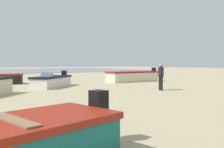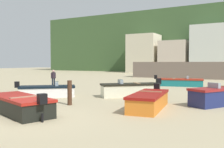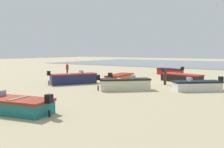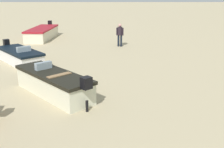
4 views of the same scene
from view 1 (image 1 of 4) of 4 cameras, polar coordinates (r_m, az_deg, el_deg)
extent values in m
cube|color=beige|center=(21.68, 4.79, -0.75)|extent=(4.73, 1.76, 0.79)
cube|color=maroon|center=(21.66, 4.79, 0.45)|extent=(4.84, 1.85, 0.12)
cube|color=black|center=(23.26, 9.73, 1.01)|extent=(0.30, 0.33, 0.40)
cylinder|color=black|center=(23.29, 9.71, -1.04)|extent=(0.11, 0.11, 0.39)
cube|color=black|center=(5.05, -3.15, -6.06)|extent=(0.34, 0.37, 0.40)
cylinder|color=black|center=(5.20, -3.14, -13.75)|extent=(0.12, 0.12, 0.31)
cube|color=#8D6A4C|center=(4.06, -22.00, -10.22)|extent=(0.49, 1.28, 0.08)
cube|color=silver|center=(17.12, -13.88, -1.93)|extent=(3.49, 3.23, 0.63)
cube|color=black|center=(17.10, -13.89, -0.68)|extent=(3.61, 3.35, 0.12)
cube|color=black|center=(18.82, -11.11, 0.18)|extent=(0.42, 0.43, 0.40)
cylinder|color=black|center=(18.86, -11.09, -1.98)|extent=(0.14, 0.14, 0.32)
cube|color=#8C9EA8|center=(16.55, -14.91, -0.10)|extent=(0.63, 0.70, 0.28)
cylinder|color=black|center=(14.86, 11.51, -2.20)|extent=(0.17, 0.17, 0.82)
cylinder|color=black|center=(15.03, 11.11, -2.15)|extent=(0.17, 0.17, 0.82)
cylinder|color=black|center=(14.90, 11.33, 0.51)|extent=(0.42, 0.42, 0.58)
cylinder|color=black|center=(14.72, 11.78, 0.32)|extent=(0.11, 0.11, 0.54)
cylinder|color=black|center=(15.09, 10.89, 0.38)|extent=(0.11, 0.11, 0.54)
sphere|color=tan|center=(14.90, 11.34, 2.05)|extent=(0.27, 0.27, 0.22)
camera|label=2|loc=(29.03, -46.64, 3.10)|focal=40.14mm
camera|label=3|loc=(11.90, 71.99, 7.65)|focal=39.65mm
camera|label=4|loc=(13.89, -73.80, 10.34)|focal=43.56mm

